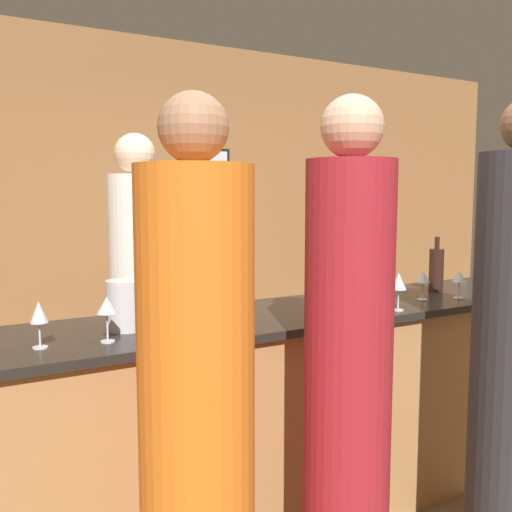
% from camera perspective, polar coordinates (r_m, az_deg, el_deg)
% --- Properties ---
extents(ground_plane, '(14.00, 14.00, 0.00)m').
position_cam_1_polar(ground_plane, '(3.05, 5.40, -23.68)').
color(ground_plane, brown).
extents(back_wall, '(8.00, 0.08, 2.80)m').
position_cam_1_polar(back_wall, '(4.87, -11.21, 4.68)').
color(back_wall, olive).
rests_on(back_wall, ground_plane).
extents(bar_counter, '(3.22, 0.65, 0.99)m').
position_cam_1_polar(bar_counter, '(2.84, 5.50, -14.97)').
color(bar_counter, '#B27F4C').
rests_on(bar_counter, ground_plane).
extents(bartender, '(0.29, 0.29, 1.83)m').
position_cam_1_polar(bartender, '(3.09, -11.67, -6.10)').
color(bartender, silver).
rests_on(bartender, ground_plane).
extents(guest_0, '(0.30, 0.30, 1.84)m').
position_cam_1_polar(guest_0, '(2.02, 9.14, -12.58)').
color(guest_0, maroon).
rests_on(guest_0, ground_plane).
extents(guest_1, '(0.33, 0.33, 1.79)m').
position_cam_1_polar(guest_1, '(1.71, -5.93, -17.45)').
color(guest_1, orange).
rests_on(guest_1, ground_plane).
extents(wine_bottle_0, '(0.08, 0.08, 0.30)m').
position_cam_1_polar(wine_bottle_0, '(3.28, 17.58, -1.28)').
color(wine_bottle_0, black).
rests_on(wine_bottle_0, bar_counter).
extents(ice_bucket, '(0.16, 0.16, 0.20)m').
position_cam_1_polar(ice_bucket, '(2.31, -12.85, -4.79)').
color(ice_bucket, silver).
rests_on(ice_bucket, bar_counter).
extents(wine_glass_0, '(0.06, 0.06, 0.17)m').
position_cam_1_polar(wine_glass_0, '(2.12, -20.89, -5.43)').
color(wine_glass_0, silver).
rests_on(wine_glass_0, bar_counter).
extents(wine_glass_1, '(0.07, 0.07, 0.17)m').
position_cam_1_polar(wine_glass_1, '(2.12, -14.69, -4.94)').
color(wine_glass_1, silver).
rests_on(wine_glass_1, bar_counter).
extents(wine_glass_2, '(0.07, 0.07, 0.17)m').
position_cam_1_polar(wine_glass_2, '(2.69, 14.08, -2.57)').
color(wine_glass_2, silver).
rests_on(wine_glass_2, bar_counter).
extents(wine_glass_3, '(0.07, 0.07, 0.15)m').
position_cam_1_polar(wine_glass_3, '(2.99, 16.36, -2.11)').
color(wine_glass_3, silver).
rests_on(wine_glass_3, bar_counter).
extents(wine_glass_4, '(0.08, 0.08, 0.18)m').
position_cam_1_polar(wine_glass_4, '(2.81, 9.98, -2.03)').
color(wine_glass_4, silver).
rests_on(wine_glass_4, bar_counter).
extents(wine_glass_6, '(0.07, 0.07, 0.15)m').
position_cam_1_polar(wine_glass_6, '(3.10, 19.65, -2.02)').
color(wine_glass_6, silver).
rests_on(wine_glass_6, bar_counter).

